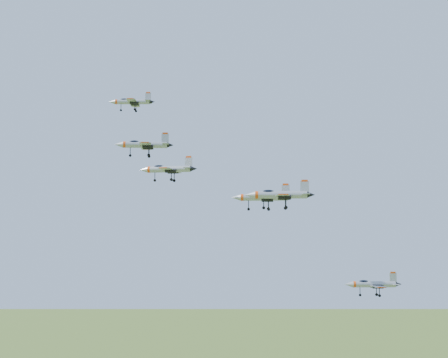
# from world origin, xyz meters

# --- Properties ---
(jet_lead) EXTENTS (11.41, 9.66, 3.08)m
(jet_lead) POSITION_xyz_m (-27.30, 15.63, 148.31)
(jet_lead) COLOR #9499A0
(jet_left_high) EXTENTS (12.46, 10.31, 3.33)m
(jet_left_high) POSITION_xyz_m (-10.66, -3.64, 129.04)
(jet_left_high) COLOR #9499A0
(jet_right_high) EXTENTS (10.55, 9.03, 2.90)m
(jet_right_high) POSITION_xyz_m (-9.40, -20.03, 131.75)
(jet_right_high) COLOR #9499A0
(jet_left_low) EXTENTS (13.23, 11.08, 3.54)m
(jet_left_low) POSITION_xyz_m (8.41, 1.38, 123.19)
(jet_left_low) COLOR #9499A0
(jet_right_low) EXTENTS (13.35, 11.24, 3.59)m
(jet_right_low) POSITION_xyz_m (13.51, -8.23, 122.99)
(jet_right_low) COLOR #9499A0
(jet_trail) EXTENTS (11.14, 9.48, 3.03)m
(jet_trail) POSITION_xyz_m (30.20, 1.25, 105.81)
(jet_trail) COLOR #9499A0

